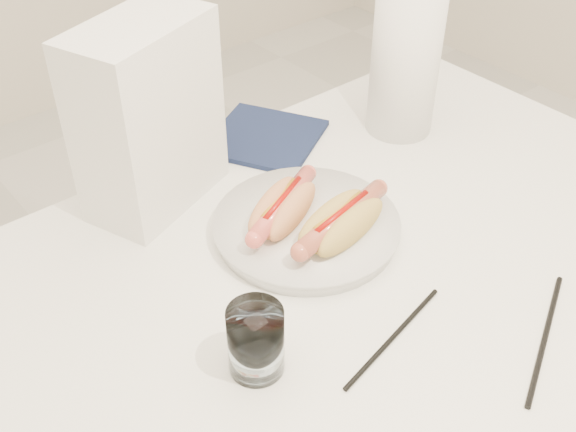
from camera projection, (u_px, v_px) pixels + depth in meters
table at (342, 316)px, 0.94m from camera, size 1.20×0.80×0.75m
plate at (306, 228)px, 0.97m from camera, size 0.33×0.33×0.02m
hotdog_left at (283, 208)px, 0.96m from camera, size 0.16×0.11×0.05m
hotdog_right at (341, 223)px, 0.93m from camera, size 0.18×0.09×0.05m
water_glass at (256, 341)px, 0.77m from camera, size 0.06×0.06×0.09m
chopstick_near at (393, 337)px, 0.83m from camera, size 0.20×0.04×0.01m
chopstick_far at (545, 337)px, 0.83m from camera, size 0.20×0.10×0.01m
napkin_box at (148, 117)px, 0.96m from camera, size 0.23×0.18×0.27m
navy_napkin at (265, 138)px, 1.17m from camera, size 0.23×0.23×0.01m
paper_towel_roll at (405, 61)px, 1.13m from camera, size 0.12×0.12×0.25m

